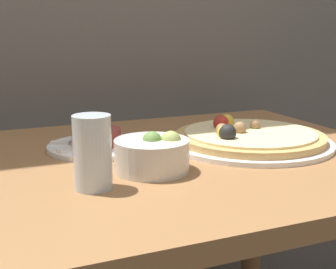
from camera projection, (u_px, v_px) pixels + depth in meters
dining_table at (149, 218)px, 0.94m from camera, size 1.04×0.74×0.77m
pizza_plate at (248, 138)px, 1.01m from camera, size 0.36×0.36×0.06m
tartare_plate at (97, 142)px, 0.98m from camera, size 0.21×0.21×0.07m
small_bowl at (153, 154)px, 0.82m from camera, size 0.13×0.13×0.07m
drinking_glass at (93, 152)px, 0.73m from camera, size 0.06×0.06×0.12m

